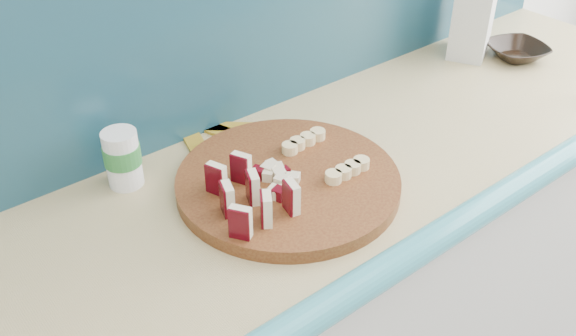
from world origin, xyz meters
The scene contains 10 objects.
kitchen_counter centered at (0.10, 1.50, 0.46)m, with size 2.20×0.63×0.91m.
backsplash centered at (0.10, 1.79, 1.16)m, with size 2.20×0.02×0.50m, color teal.
cutting_board centered at (-0.02, 1.49, 0.92)m, with size 0.45×0.45×0.03m, color #441C0E.
apple_wedges centered at (-0.15, 1.46, 0.97)m, with size 0.14×0.17×0.06m.
apple_chunks centered at (-0.05, 1.49, 0.95)m, with size 0.07×0.07×0.02m.
banana_slices centered at (0.07, 1.49, 0.95)m, with size 0.12×0.17×0.02m.
brown_bowl centered at (0.86, 1.57, 0.93)m, with size 0.16×0.16×0.04m, color black.
flour_bag centered at (0.77, 1.67, 1.03)m, with size 0.14×0.10×0.23m, color silver.
canister centered at (-0.27, 1.71, 0.97)m, with size 0.07×0.07×0.12m.
banana_peel centered at (-0.02, 1.75, 0.91)m, with size 0.25×0.21×0.01m.
Camera 1 is at (-0.68, 0.68, 1.68)m, focal length 40.00 mm.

